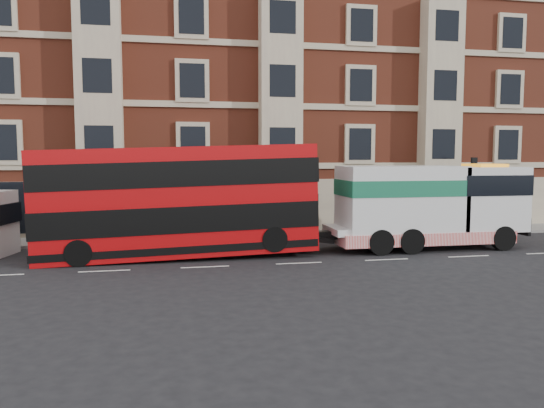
{
  "coord_description": "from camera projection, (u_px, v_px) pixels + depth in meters",
  "views": [
    {
      "loc": [
        -5.47,
        -21.71,
        4.57
      ],
      "look_at": [
        -0.38,
        4.0,
        2.2
      ],
      "focal_mm": 35.0,
      "sensor_mm": 36.0,
      "label": 1
    }
  ],
  "objects": [
    {
      "name": "ground",
      "position": [
        299.0,
        263.0,
        22.68
      ],
      "size": [
        120.0,
        120.0,
        0.0
      ],
      "primitive_type": "plane",
      "color": "black",
      "rests_on": "ground"
    },
    {
      "name": "pedestrian",
      "position": [
        119.0,
        228.0,
        27.07
      ],
      "size": [
        0.6,
        0.42,
        1.56
      ],
      "primitive_type": "imported",
      "rotation": [
        0.0,
        0.0,
        -0.08
      ],
      "color": "#1D2F3A",
      "rests_on": "sidewalk"
    },
    {
      "name": "victorian_terrace",
      "position": [
        254.0,
        76.0,
        36.53
      ],
      "size": [
        45.0,
        12.0,
        20.4
      ],
      "color": "brown",
      "rests_on": "ground"
    },
    {
      "name": "double_decker_bus",
      "position": [
        179.0,
        200.0,
        23.77
      ],
      "size": [
        12.26,
        2.82,
        4.97
      ],
      "color": "#B0090C",
      "rests_on": "ground"
    },
    {
      "name": "lamp_post_east",
      "position": [
        473.0,
        189.0,
        30.82
      ],
      "size": [
        0.35,
        0.15,
        4.35
      ],
      "color": "black",
      "rests_on": "sidewalk"
    },
    {
      "name": "tow_truck",
      "position": [
        426.0,
        205.0,
        26.14
      ],
      "size": [
        9.82,
        2.9,
        4.09
      ],
      "color": "silver",
      "rests_on": "ground"
    },
    {
      "name": "lamp_post_west",
      "position": [
        157.0,
        193.0,
        27.34
      ],
      "size": [
        0.35,
        0.15,
        4.35
      ],
      "color": "black",
      "rests_on": "sidewalk"
    },
    {
      "name": "sidewalk",
      "position": [
        267.0,
        236.0,
        30.0
      ],
      "size": [
        90.0,
        3.0,
        0.15
      ],
      "primitive_type": "cube",
      "color": "slate",
      "rests_on": "ground"
    }
  ]
}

